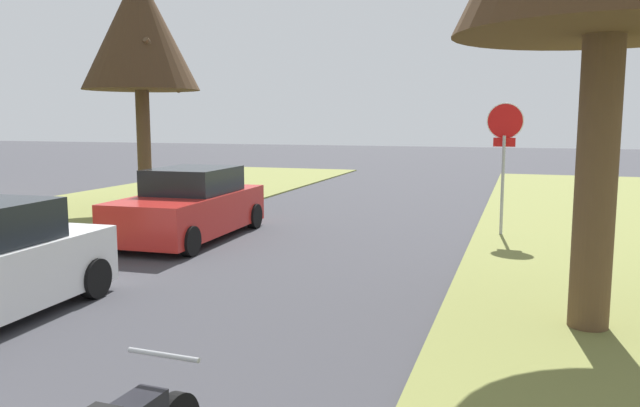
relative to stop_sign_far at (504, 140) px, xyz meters
name	(u,v)px	position (x,y,z in m)	size (l,w,h in m)	color
stop_sign_far	(504,140)	(0.00, 0.00, 0.00)	(0.81, 0.26, 2.97)	#9EA0A5
street_tree_left_mid_b	(140,32)	(-9.95, 0.87, 2.89)	(3.27, 3.27, 6.75)	#4D3926
parked_sedan_red	(190,206)	(-6.62, -2.39, -1.47)	(2.07, 4.46, 1.57)	red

